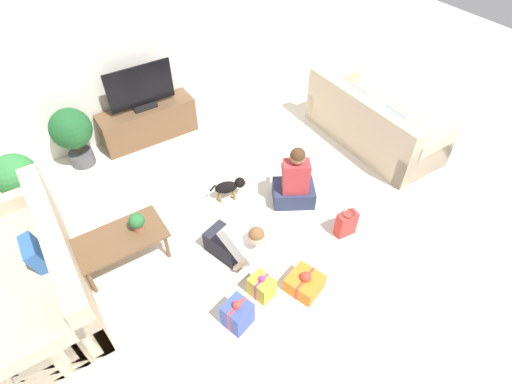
{
  "coord_description": "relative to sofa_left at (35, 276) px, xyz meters",
  "views": [
    {
      "loc": [
        -1.7,
        -2.7,
        3.77
      ],
      "look_at": [
        0.09,
        0.09,
        0.45
      ],
      "focal_mm": 28.0,
      "sensor_mm": 36.0,
      "label": 1
    }
  ],
  "objects": [
    {
      "name": "wall_back",
      "position": [
        2.38,
        2.21,
        1.0
      ],
      "size": [
        8.4,
        0.06,
        2.6
      ],
      "color": "white",
      "rests_on": "ground_plane"
    },
    {
      "name": "ground_plane",
      "position": [
        2.38,
        -0.42,
        -0.3
      ],
      "size": [
        16.0,
        16.0,
        0.0
      ],
      "primitive_type": "plane",
      "color": "beige"
    },
    {
      "name": "gift_bag_a",
      "position": [
        3.23,
        -1.12,
        -0.13
      ],
      "size": [
        0.25,
        0.17,
        0.36
      ],
      "rotation": [
        0.0,
        0.0,
        -0.11
      ],
      "color": "red",
      "rests_on": "ground_plane"
    },
    {
      "name": "gift_box_b",
      "position": [
        2.35,
        -1.47,
        -0.2
      ],
      "size": [
        0.42,
        0.42,
        0.28
      ],
      "rotation": [
        0.0,
        0.0,
        0.34
      ],
      "color": "orange",
      "rests_on": "ground_plane"
    },
    {
      "name": "tabletop_plant",
      "position": [
        1.11,
        -0.1,
        0.24
      ],
      "size": [
        0.17,
        0.17,
        0.22
      ],
      "color": "#A36042",
      "rests_on": "coffee_table"
    },
    {
      "name": "tv_console",
      "position": [
        2.0,
        1.93,
        -0.03
      ],
      "size": [
        1.4,
        0.42,
        0.54
      ],
      "color": "brown",
      "rests_on": "ground_plane"
    },
    {
      "name": "sofa_right",
      "position": [
        4.75,
        0.05,
        0.0
      ],
      "size": [
        0.94,
        2.06,
        0.87
      ],
      "rotation": [
        0.0,
        0.0,
        1.57
      ],
      "color": "#C6B293",
      "rests_on": "ground_plane"
    },
    {
      "name": "person_kneeling",
      "position": [
        1.94,
        -0.75,
        0.02
      ],
      "size": [
        0.53,
        0.79,
        0.74
      ],
      "rotation": [
        0.0,
        0.0,
        0.31
      ],
      "color": "#23232D",
      "rests_on": "ground_plane"
    },
    {
      "name": "coffee_table",
      "position": [
        0.88,
        -0.09,
        0.07
      ],
      "size": [
        0.97,
        0.52,
        0.42
      ],
      "color": "brown",
      "rests_on": "ground_plane"
    },
    {
      "name": "potted_plant_back_left",
      "position": [
        0.95,
        1.88,
        0.24
      ],
      "size": [
        0.55,
        0.55,
        0.88
      ],
      "color": "#4C4C51",
      "rests_on": "ground_plane"
    },
    {
      "name": "gift_box_a",
      "position": [
        1.55,
        -1.42,
        -0.14
      ],
      "size": [
        0.31,
        0.3,
        0.39
      ],
      "rotation": [
        0.0,
        0.0,
        0.3
      ],
      "color": "#3D51BC",
      "rests_on": "ground_plane"
    },
    {
      "name": "tv",
      "position": [
        2.0,
        1.93,
        0.52
      ],
      "size": [
        0.95,
        0.2,
        0.64
      ],
      "color": "black",
      "rests_on": "tv_console"
    },
    {
      "name": "potted_plant_corner_left",
      "position": [
        0.15,
        1.38,
        0.19
      ],
      "size": [
        0.51,
        0.51,
        0.81
      ],
      "color": "beige",
      "rests_on": "ground_plane"
    },
    {
      "name": "dog",
      "position": [
        2.37,
        0.14,
        -0.1
      ],
      "size": [
        0.47,
        0.24,
        0.31
      ],
      "rotation": [
        0.0,
        0.0,
        1.26
      ],
      "color": "black",
      "rests_on": "ground_plane"
    },
    {
      "name": "person_sitting",
      "position": [
        3.03,
        -0.35,
        0.02
      ],
      "size": [
        0.65,
        0.62,
        0.9
      ],
      "rotation": [
        0.0,
        0.0,
        2.62
      ],
      "color": "#283351",
      "rests_on": "ground_plane"
    },
    {
      "name": "sofa_left",
      "position": [
        0.0,
        0.0,
        0.0
      ],
      "size": [
        0.94,
        2.06,
        0.87
      ],
      "rotation": [
        0.0,
        0.0,
        -1.57
      ],
      "color": "#C6B293",
      "rests_on": "ground_plane"
    },
    {
      "name": "gift_box_c",
      "position": [
        1.93,
        -1.27,
        -0.17
      ],
      "size": [
        0.26,
        0.29,
        0.32
      ],
      "rotation": [
        0.0,
        0.0,
        0.27
      ],
      "color": "yellow",
      "rests_on": "ground_plane"
    }
  ]
}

